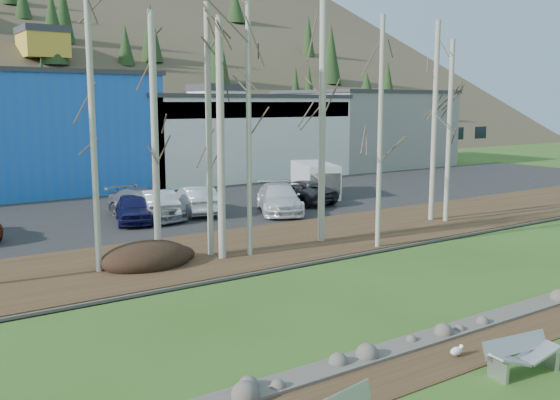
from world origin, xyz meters
TOP-DOWN VIEW (x-y plane):
  - dirt_strip at (0.00, 2.10)m, footprint 80.00×1.80m
  - near_bank_rocks at (0.00, 3.10)m, footprint 80.00×0.80m
  - river at (0.00, 7.20)m, footprint 80.00×8.00m
  - far_bank_rocks at (0.00, 11.30)m, footprint 80.00×0.80m
  - far_bank at (0.00, 14.50)m, footprint 80.00×7.00m
  - parking_lot at (0.00, 25.00)m, footprint 80.00×14.00m
  - building_white at (12.00, 38.98)m, footprint 18.36×12.24m
  - building_grey at (28.00, 39.00)m, footprint 14.28×12.24m
  - bench_damaged at (-1.80, 0.53)m, footprint 1.94×0.88m
  - seagull at (-2.34, 1.93)m, footprint 0.43×0.20m
  - dirt_mound at (-5.37, 13.94)m, footprint 3.43×2.42m
  - birch_1 at (-7.09, 14.14)m, footprint 0.22×0.22m
  - birch_2 at (-4.80, 14.14)m, footprint 0.27×0.27m
  - birch_3 at (-1.34, 13.12)m, footprint 0.20×0.20m
  - birch_4 at (-2.49, 13.30)m, footprint 0.29×0.29m
  - birch_5 at (-2.58, 14.07)m, footprint 0.23×0.23m
  - birch_6 at (3.86, 11.30)m, footprint 0.20×0.20m
  - birch_7 at (2.62, 13.56)m, footprint 0.30×0.30m
  - birch_8 at (10.76, 13.57)m, footprint 0.24×0.24m
  - birch_9 at (10.41, 14.25)m, footprint 0.26×0.26m
  - car_3 at (-1.63, 22.93)m, footprint 3.08×5.65m
  - car_4 at (-2.59, 22.27)m, footprint 2.89×4.52m
  - car_5 at (1.18, 22.81)m, footprint 2.52×4.84m
  - car_6 at (8.01, 22.47)m, footprint 2.58×5.10m
  - car_7 at (5.14, 20.50)m, footprint 4.37×5.77m
  - car_8 at (-1.11, 22.81)m, footprint 2.52×4.84m
  - van_white at (10.47, 24.09)m, footprint 3.72×5.30m

SIDE VIEW (x-z plane):
  - near_bank_rocks at x=0.00m, z-range -0.25..0.25m
  - river at x=0.00m, z-range -0.45..0.45m
  - far_bank_rocks at x=0.00m, z-range -0.23..0.23m
  - dirt_strip at x=0.00m, z-range 0.00..0.03m
  - parking_lot at x=0.00m, z-range 0.00..0.14m
  - far_bank at x=0.00m, z-range 0.00..0.15m
  - seagull at x=-2.34m, z-range 0.02..0.33m
  - bench_damaged at x=-1.80m, z-range 0.00..0.84m
  - dirt_mound at x=-5.37m, z-range 0.15..0.82m
  - car_6 at x=8.01m, z-range 0.14..1.52m
  - car_4 at x=-2.59m, z-range 0.14..1.57m
  - car_5 at x=1.18m, z-range 0.14..1.66m
  - car_8 at x=-1.11m, z-range 0.14..1.66m
  - car_3 at x=-1.63m, z-range 0.14..1.69m
  - car_7 at x=5.14m, z-range 0.14..1.70m
  - van_white at x=10.47m, z-range 0.14..2.28m
  - building_white at x=12.00m, z-range 0.01..6.81m
  - building_grey at x=28.00m, z-range 0.01..7.31m
  - birch_8 at x=10.76m, z-range 0.15..9.25m
  - birch_4 at x=-2.49m, z-range 0.15..9.34m
  - birch_2 at x=-4.80m, z-range 0.15..9.46m
  - birch_6 at x=3.86m, z-range 0.15..9.64m
  - birch_5 at x=-2.58m, z-range 0.15..9.91m
  - birch_9 at x=10.41m, z-range 0.15..10.20m
  - birch_1 at x=-7.09m, z-range 0.15..10.33m
  - birch_7 at x=2.62m, z-range 0.15..10.60m
  - birch_3 at x=-1.34m, z-range 0.15..10.95m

